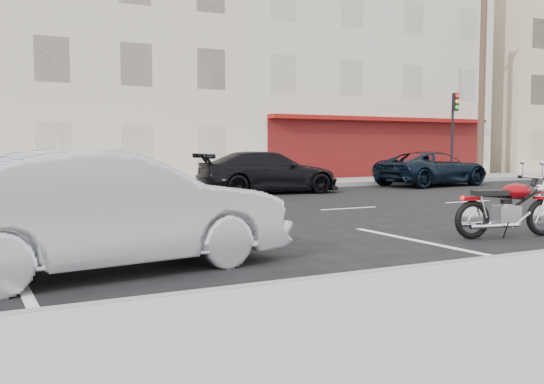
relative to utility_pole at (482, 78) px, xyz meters
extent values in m
plane|color=black|center=(-15.50, -8.60, -4.74)|extent=(120.00, 120.00, 0.00)
cube|color=gray|center=(-20.50, -17.30, -4.66)|extent=(80.00, 3.40, 0.15)
cube|color=gray|center=(-20.50, 0.10, -4.66)|extent=(80.00, 3.40, 0.15)
cube|color=gray|center=(-20.50, -15.60, -4.66)|extent=(80.00, 0.12, 0.16)
cube|color=gray|center=(-20.50, -1.60, -4.66)|extent=(80.00, 0.12, 0.16)
cube|color=beige|center=(-17.50, 7.70, 1.01)|extent=(12.00, 12.00, 11.50)
cube|color=beige|center=(-4.50, 7.70, 1.51)|extent=(14.00, 12.00, 12.50)
cube|color=#C4B091|center=(10.50, 7.70, 0.76)|extent=(12.00, 12.00, 11.00)
cylinder|color=#422D1E|center=(0.00, 0.00, -0.09)|extent=(0.30, 0.30, 9.00)
cylinder|color=black|center=(-2.00, -0.20, -2.99)|extent=(0.12, 0.12, 3.20)
cube|color=black|center=(-2.00, -0.35, -1.19)|extent=(0.26, 0.18, 0.80)
cylinder|color=beige|center=(-3.50, -0.10, -4.29)|extent=(0.20, 0.20, 0.60)
sphere|color=beige|center=(-3.50, -0.10, -3.97)|extent=(0.20, 0.20, 0.20)
torus|color=black|center=(-13.86, -13.82, -4.43)|extent=(0.65, 0.23, 0.64)
cube|color=maroon|center=(-13.89, -13.81, -4.08)|extent=(0.31, 0.21, 0.06)
cube|color=gray|center=(-13.22, -13.95, -4.37)|extent=(0.45, 0.36, 0.33)
cube|color=black|center=(-13.53, -13.88, -3.99)|extent=(0.63, 0.36, 0.09)
cylinder|color=silver|center=(-13.55, -14.01, -4.53)|extent=(0.91, 0.26, 0.08)
cylinder|color=silver|center=(-13.50, -13.75, -4.53)|extent=(0.91, 0.26, 0.08)
imported|color=#A0A3A8|center=(-20.49, -13.51, -4.00)|extent=(4.69, 2.18, 1.49)
imported|color=black|center=(-5.55, -2.85, -4.07)|extent=(5.05, 2.79, 1.34)
imported|color=black|center=(-13.00, -3.25, -4.05)|extent=(4.91, 2.37, 1.38)
camera|label=1|loc=(-22.09, -20.96, -3.21)|focal=40.00mm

